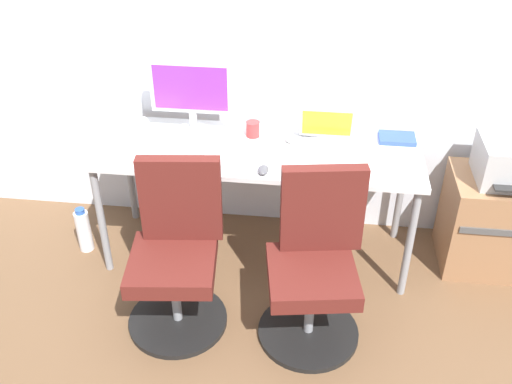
# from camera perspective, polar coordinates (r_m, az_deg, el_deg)

# --- Properties ---
(ground_plane) EXTENTS (5.28, 5.28, 0.00)m
(ground_plane) POSITION_cam_1_polar(r_m,az_deg,el_deg) (3.74, 0.09, -5.84)
(ground_plane) COLOR brown
(back_wall) EXTENTS (4.40, 0.04, 2.60)m
(back_wall) POSITION_cam_1_polar(r_m,az_deg,el_deg) (3.46, 0.95, 15.49)
(back_wall) COLOR silver
(back_wall) RESTS_ON ground
(desk) EXTENTS (1.86, 0.64, 0.75)m
(desk) POSITION_cam_1_polar(r_m,az_deg,el_deg) (3.35, 0.10, 3.29)
(desk) COLOR silver
(desk) RESTS_ON ground
(office_chair_left) EXTENTS (0.54, 0.54, 0.94)m
(office_chair_left) POSITION_cam_1_polar(r_m,az_deg,el_deg) (3.07, -7.81, -6.19)
(office_chair_left) COLOR black
(office_chair_left) RESTS_ON ground
(office_chair_right) EXTENTS (0.54, 0.54, 0.94)m
(office_chair_right) POSITION_cam_1_polar(r_m,az_deg,el_deg) (2.99, 5.78, -7.29)
(office_chair_right) COLOR black
(office_chair_right) RESTS_ON ground
(side_cabinet) EXTENTS (0.60, 0.47, 0.60)m
(side_cabinet) POSITION_cam_1_polar(r_m,az_deg,el_deg) (3.77, 22.49, -2.71)
(side_cabinet) COLOR #996B47
(side_cabinet) RESTS_ON ground
(water_bottle_on_floor) EXTENTS (0.09, 0.09, 0.31)m
(water_bottle_on_floor) POSITION_cam_1_polar(r_m,az_deg,el_deg) (3.83, -16.55, -3.62)
(water_bottle_on_floor) COLOR white
(water_bottle_on_floor) RESTS_ON ground
(desktop_monitor) EXTENTS (0.48, 0.18, 0.43)m
(desktop_monitor) POSITION_cam_1_polar(r_m,az_deg,el_deg) (3.43, -6.39, 9.77)
(desktop_monitor) COLOR silver
(desktop_monitor) RESTS_ON desk
(open_laptop) EXTENTS (0.31, 0.29, 0.22)m
(open_laptop) POSITION_cam_1_polar(r_m,az_deg,el_deg) (3.31, 6.87, 5.07)
(open_laptop) COLOR silver
(open_laptop) RESTS_ON desk
(keyboard_by_monitor) EXTENTS (0.34, 0.12, 0.02)m
(keyboard_by_monitor) POSITION_cam_1_polar(r_m,az_deg,el_deg) (3.17, -7.51, 2.68)
(keyboard_by_monitor) COLOR #2D2D2D
(keyboard_by_monitor) RESTS_ON desk
(keyboard_by_laptop) EXTENTS (0.34, 0.12, 0.02)m
(keyboard_by_laptop) POSITION_cam_1_polar(r_m,az_deg,el_deg) (3.32, -7.96, 4.19)
(keyboard_by_laptop) COLOR silver
(keyboard_by_laptop) RESTS_ON desk
(mouse_by_monitor) EXTENTS (0.06, 0.10, 0.03)m
(mouse_by_monitor) POSITION_cam_1_polar(r_m,az_deg,el_deg) (3.39, 3.35, 5.30)
(mouse_by_monitor) COLOR #B7B7B7
(mouse_by_monitor) RESTS_ON desk
(mouse_by_laptop) EXTENTS (0.06, 0.10, 0.03)m
(mouse_by_laptop) POSITION_cam_1_polar(r_m,az_deg,el_deg) (3.08, 0.72, 2.19)
(mouse_by_laptop) COLOR #515156
(mouse_by_laptop) RESTS_ON desk
(coffee_mug) EXTENTS (0.08, 0.08, 0.09)m
(coffee_mug) POSITION_cam_1_polar(r_m,az_deg,el_deg) (3.43, -0.31, 6.20)
(coffee_mug) COLOR red
(coffee_mug) RESTS_ON desk
(pen_cup) EXTENTS (0.07, 0.07, 0.10)m
(pen_cup) POSITION_cam_1_polar(r_m,az_deg,el_deg) (3.45, 4.94, 6.41)
(pen_cup) COLOR slate
(pen_cup) RESTS_ON desk
(notebook) EXTENTS (0.21, 0.15, 0.03)m
(notebook) POSITION_cam_1_polar(r_m,az_deg,el_deg) (3.49, 13.68, 5.15)
(notebook) COLOR blue
(notebook) RESTS_ON desk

